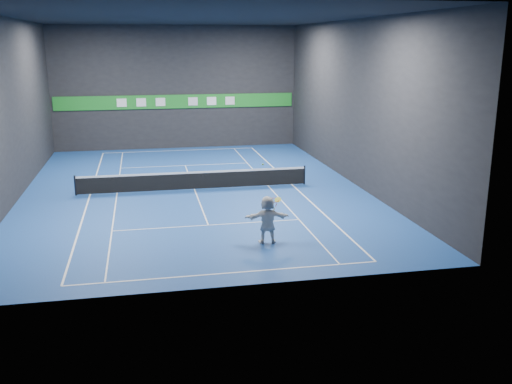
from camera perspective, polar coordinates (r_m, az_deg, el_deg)
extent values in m
plane|color=navy|center=(31.18, -6.17, 0.25)|extent=(26.00, 26.00, 0.00)
plane|color=black|center=(30.24, -6.66, 17.00)|extent=(26.00, 26.00, 0.00)
cube|color=black|center=(43.30, -7.98, 10.27)|extent=(18.00, 0.10, 9.00)
cube|color=black|center=(17.60, -2.57, 4.10)|extent=(18.00, 0.10, 9.00)
cube|color=black|center=(30.93, -23.39, 7.50)|extent=(0.10, 26.00, 9.00)
cube|color=black|center=(32.43, 9.83, 8.76)|extent=(0.10, 26.00, 9.00)
cube|color=white|center=(19.95, -2.92, -8.11)|extent=(10.98, 0.08, 0.01)
cube|color=white|center=(42.77, -7.68, 4.15)|extent=(10.98, 0.08, 0.01)
cube|color=white|center=(31.20, -16.25, -0.25)|extent=(0.08, 23.78, 0.01)
cube|color=white|center=(32.12, 3.62, 0.74)|extent=(0.08, 23.78, 0.01)
cube|color=white|center=(31.11, -13.73, -0.12)|extent=(0.06, 23.78, 0.01)
cube|color=white|center=(31.80, 1.22, 0.62)|extent=(0.06, 23.78, 0.01)
cube|color=white|center=(25.06, -4.79, -3.32)|extent=(8.23, 0.06, 0.01)
cube|color=white|center=(37.40, -7.10, 2.65)|extent=(8.23, 0.06, 0.01)
cube|color=white|center=(31.18, -6.17, 0.25)|extent=(0.06, 12.80, 0.01)
imported|color=silver|center=(22.55, 1.15, -2.77)|extent=(1.82, 0.68, 1.93)
sphere|color=#C7FA29|center=(22.04, 0.69, 2.79)|extent=(0.07, 0.07, 0.07)
cylinder|color=black|center=(31.15, -17.62, 0.63)|extent=(0.10, 0.10, 1.07)
cylinder|color=black|center=(32.18, 4.86, 1.72)|extent=(0.10, 0.10, 1.07)
cube|color=black|center=(31.07, -6.19, 1.09)|extent=(12.40, 0.03, 0.86)
cube|color=white|center=(30.96, -6.22, 1.95)|extent=(12.40, 0.04, 0.10)
cube|color=#1D8626|center=(43.32, -7.93, 8.94)|extent=(17.64, 0.06, 1.00)
cube|color=white|center=(43.21, -13.29, 8.68)|extent=(0.70, 0.04, 0.60)
cube|color=white|center=(43.18, -11.41, 8.78)|extent=(0.70, 0.04, 0.60)
cube|color=white|center=(43.21, -9.53, 8.87)|extent=(0.70, 0.04, 0.60)
cube|color=silver|center=(43.35, -6.32, 9.00)|extent=(0.70, 0.04, 0.60)
cube|color=white|center=(43.50, -4.47, 9.06)|extent=(0.70, 0.04, 0.60)
cube|color=silver|center=(43.69, -2.62, 9.11)|extent=(0.70, 0.04, 0.60)
torus|color=red|center=(22.44, 1.89, -0.81)|extent=(0.43, 0.41, 0.18)
cylinder|color=#D2E04F|center=(22.47, 2.21, -0.77)|extent=(0.35, 0.29, 0.24)
cylinder|color=red|center=(22.51, 2.03, -1.31)|extent=(0.05, 0.14, 0.17)
cylinder|color=yellow|center=(22.54, 1.78, -1.89)|extent=(0.08, 0.15, 0.26)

